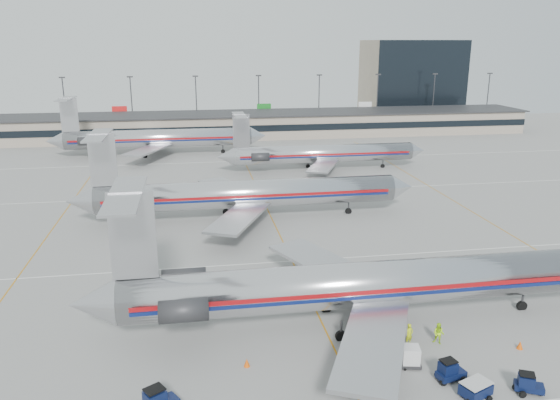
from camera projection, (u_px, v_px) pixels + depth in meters
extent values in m
plane|color=gray|center=(311.00, 300.00, 53.49)|extent=(260.00, 260.00, 0.00)
cube|color=silver|center=(292.00, 261.00, 62.97)|extent=(160.00, 0.15, 0.02)
cube|color=gray|center=(232.00, 125.00, 145.54)|extent=(160.00, 16.00, 6.00)
cube|color=black|center=(235.00, 129.00, 137.81)|extent=(160.00, 0.20, 1.60)
cube|color=#2D2D30|center=(232.00, 114.00, 144.68)|extent=(162.00, 17.00, 0.30)
cylinder|color=#38383D|center=(65.00, 106.00, 150.57)|extent=(0.30, 0.30, 15.00)
cube|color=#2D2D30|center=(62.00, 77.00, 148.46)|extent=(1.60, 0.40, 0.35)
cylinder|color=#38383D|center=(132.00, 104.00, 153.37)|extent=(0.30, 0.30, 15.00)
cube|color=#2D2D30|center=(130.00, 77.00, 151.25)|extent=(1.60, 0.40, 0.35)
cylinder|color=#38383D|center=(196.00, 103.00, 156.16)|extent=(0.30, 0.30, 15.00)
cube|color=#2D2D30|center=(195.00, 76.00, 154.05)|extent=(1.60, 0.40, 0.35)
cylinder|color=#38383D|center=(259.00, 102.00, 158.96)|extent=(0.30, 0.30, 15.00)
cube|color=#2D2D30|center=(258.00, 76.00, 156.85)|extent=(1.60, 0.40, 0.35)
cylinder|color=#38383D|center=(319.00, 101.00, 161.76)|extent=(0.30, 0.30, 15.00)
cube|color=#2D2D30|center=(319.00, 75.00, 159.64)|extent=(1.60, 0.40, 0.35)
cylinder|color=#38383D|center=(377.00, 100.00, 164.55)|extent=(0.30, 0.30, 15.00)
cube|color=#2D2D30|center=(378.00, 74.00, 162.44)|extent=(1.60, 0.40, 0.35)
cylinder|color=#38383D|center=(433.00, 99.00, 167.35)|extent=(0.30, 0.30, 15.00)
cube|color=#2D2D30|center=(435.00, 74.00, 165.23)|extent=(1.60, 0.40, 0.35)
cylinder|color=#38383D|center=(488.00, 98.00, 170.15)|extent=(0.30, 0.30, 15.00)
cube|color=#2D2D30|center=(490.00, 73.00, 168.03)|extent=(1.60, 0.40, 0.35)
cube|color=tan|center=(411.00, 79.00, 180.97)|extent=(30.00, 20.00, 25.00)
cylinder|color=silver|center=(370.00, 284.00, 48.18)|extent=(43.18, 3.99, 3.99)
cone|color=#B3B3B8|center=(93.00, 304.00, 44.53)|extent=(3.89, 3.99, 3.99)
cube|color=maroon|center=(377.00, 292.00, 46.23)|extent=(41.02, 0.05, 0.38)
cube|color=#0B1852|center=(377.00, 297.00, 46.35)|extent=(41.02, 0.05, 0.30)
cube|color=#B3B3B8|center=(325.00, 264.00, 55.31)|extent=(10.04, 14.64, 0.35)
cube|color=#B3B3B8|center=(373.00, 341.00, 40.98)|extent=(10.04, 14.64, 0.35)
cube|color=#B3B3B8|center=(133.00, 236.00, 43.50)|extent=(3.67, 0.27, 7.34)
cube|color=#B3B3B8|center=(125.00, 195.00, 42.49)|extent=(2.59, 11.34, 0.19)
cylinder|color=#2D2D30|center=(184.00, 279.00, 48.49)|extent=(3.89, 1.84, 1.84)
cylinder|color=#2D2D30|center=(184.00, 311.00, 42.66)|extent=(3.89, 1.84, 1.84)
cylinder|color=#2D2D30|center=(522.00, 301.00, 51.33)|extent=(0.22, 0.22, 1.78)
cylinder|color=#2D2D30|center=(341.00, 331.00, 46.03)|extent=(0.22, 0.22, 1.78)
cylinder|color=#2D2D30|center=(326.00, 303.00, 50.94)|extent=(0.22, 0.22, 1.78)
cylinder|color=black|center=(522.00, 306.00, 51.48)|extent=(0.97, 0.32, 0.97)
cylinder|color=silver|center=(249.00, 194.00, 77.16)|extent=(42.07, 3.89, 3.89)
cone|color=silver|center=(401.00, 187.00, 80.69)|extent=(3.37, 3.89, 3.89)
cone|color=#B3B3B8|center=(80.00, 201.00, 73.60)|extent=(3.79, 3.89, 3.89)
cube|color=maroon|center=(250.00, 196.00, 75.27)|extent=(39.97, 0.05, 0.37)
cube|color=#0B1852|center=(250.00, 199.00, 75.38)|extent=(39.97, 0.05, 0.29)
cube|color=#B3B3B8|center=(230.00, 188.00, 84.11)|extent=(9.78, 14.26, 0.34)
cube|color=#B3B3B8|center=(239.00, 217.00, 70.15)|extent=(9.78, 14.26, 0.34)
cube|color=#B3B3B8|center=(103.00, 160.00, 72.61)|extent=(3.58, 0.26, 7.15)
cube|color=#B3B3B8|center=(98.00, 135.00, 71.62)|extent=(2.52, 11.04, 0.19)
cylinder|color=#2D2D30|center=(136.00, 191.00, 77.47)|extent=(3.79, 1.79, 1.79)
cylinder|color=#2D2D30|center=(132.00, 203.00, 71.78)|extent=(3.79, 1.79, 1.79)
cylinder|color=#2D2D30|center=(349.00, 208.00, 80.23)|extent=(0.21, 0.21, 1.74)
cylinder|color=#2D2D30|center=(228.00, 219.00, 75.06)|extent=(0.21, 0.21, 1.74)
cylinder|color=#2D2D30|center=(226.00, 209.00, 79.85)|extent=(0.21, 0.21, 1.74)
cylinder|color=black|center=(348.00, 211.00, 80.37)|extent=(0.95, 0.32, 0.95)
cylinder|color=silver|center=(325.00, 154.00, 107.15)|extent=(35.43, 3.45, 3.45)
cone|color=silver|center=(417.00, 151.00, 110.13)|extent=(2.98, 3.45, 3.45)
cone|color=#B3B3B8|center=(226.00, 157.00, 104.13)|extent=(3.36, 3.45, 3.45)
cube|color=maroon|center=(327.00, 155.00, 105.46)|extent=(33.66, 0.05, 0.33)
cube|color=#0B1852|center=(327.00, 157.00, 105.57)|extent=(33.66, 0.05, 0.26)
cube|color=#B3B3B8|center=(308.00, 152.00, 113.30)|extent=(8.67, 12.64, 0.30)
cube|color=#B3B3B8|center=(323.00, 166.00, 100.93)|extent=(8.67, 12.64, 0.30)
cube|color=#B3B3B8|center=(241.00, 131.00, 103.25)|extent=(3.17, 0.23, 6.34)
cube|color=#B3B3B8|center=(239.00, 115.00, 102.38)|extent=(2.24, 9.79, 0.17)
cylinder|color=#2D2D30|center=(257.00, 152.00, 107.56)|extent=(3.36, 1.59, 1.59)
cylinder|color=#2D2D30|center=(260.00, 157.00, 102.52)|extent=(3.36, 1.59, 1.59)
cylinder|color=#2D2D30|center=(383.00, 164.00, 109.72)|extent=(0.19, 0.19, 1.54)
cylinder|color=#2D2D30|center=(313.00, 169.00, 105.28)|extent=(0.19, 0.19, 1.54)
cylinder|color=#2D2D30|center=(308.00, 164.00, 109.53)|extent=(0.19, 0.19, 1.54)
cylinder|color=black|center=(383.00, 166.00, 109.85)|extent=(0.84, 0.28, 0.84)
cylinder|color=silver|center=(160.00, 138.00, 121.26)|extent=(40.66, 3.96, 3.96)
cone|color=silver|center=(258.00, 136.00, 124.69)|extent=(3.42, 3.96, 3.96)
cone|color=#B3B3B8|center=(55.00, 141.00, 117.81)|extent=(3.85, 3.96, 3.96)
cube|color=maroon|center=(159.00, 139.00, 119.33)|extent=(38.63, 0.05, 0.37)
cube|color=#0B1852|center=(160.00, 141.00, 119.45)|extent=(38.63, 0.05, 0.30)
cube|color=#B3B3B8|center=(152.00, 138.00, 128.33)|extent=(9.95, 14.51, 0.34)
cube|color=#B3B3B8|center=(148.00, 150.00, 114.13)|extent=(9.95, 14.51, 0.34)
cube|color=#B3B3B8|center=(69.00, 115.00, 116.79)|extent=(3.64, 0.27, 7.28)
cube|color=#B3B3B8|center=(66.00, 99.00, 115.79)|extent=(2.57, 11.23, 0.19)
cylinder|color=#2D2D30|center=(92.00, 137.00, 121.74)|extent=(3.85, 1.82, 1.82)
cylinder|color=#2D2D30|center=(87.00, 141.00, 115.96)|extent=(3.85, 1.82, 1.82)
cylinder|color=#2D2D30|center=(223.00, 149.00, 124.22)|extent=(0.21, 0.21, 1.77)
cylinder|color=#2D2D30|center=(145.00, 154.00, 119.13)|extent=(0.21, 0.21, 1.77)
cylinder|color=#2D2D30|center=(147.00, 149.00, 124.00)|extent=(0.21, 0.21, 1.77)
cylinder|color=black|center=(223.00, 151.00, 124.36)|extent=(0.96, 0.32, 0.96)
cube|color=#091233|center=(155.00, 398.00, 36.73)|extent=(1.72, 1.65, 1.00)
cube|color=black|center=(154.00, 389.00, 36.54)|extent=(1.64, 1.57, 0.09)
cube|color=#091233|center=(451.00, 374.00, 40.59)|extent=(2.35, 1.55, 0.49)
cube|color=#091233|center=(448.00, 368.00, 40.38)|extent=(1.37, 1.22, 0.88)
cube|color=black|center=(449.00, 361.00, 40.21)|extent=(1.31, 1.17, 0.08)
cylinder|color=black|center=(457.00, 373.00, 41.25)|extent=(0.55, 0.18, 0.55)
cylinder|color=black|center=(464.00, 380.00, 40.32)|extent=(0.55, 0.18, 0.55)
cylinder|color=black|center=(438.00, 375.00, 41.00)|extent=(0.55, 0.18, 0.55)
cylinder|color=black|center=(444.00, 382.00, 40.07)|extent=(0.55, 0.18, 0.55)
cube|color=#091233|center=(529.00, 387.00, 39.18)|extent=(2.23, 1.75, 0.45)
cube|color=#091233|center=(526.00, 381.00, 38.98)|extent=(1.37, 1.28, 0.82)
cube|color=black|center=(527.00, 374.00, 38.83)|extent=(1.31, 1.22, 0.07)
cylinder|color=black|center=(534.00, 385.00, 39.79)|extent=(0.51, 0.16, 0.51)
cylinder|color=black|center=(542.00, 393.00, 38.93)|extent=(0.51, 0.16, 0.51)
cylinder|color=black|center=(516.00, 387.00, 39.56)|extent=(0.51, 0.16, 0.51)
cylinder|color=black|center=(523.00, 395.00, 38.70)|extent=(0.51, 0.16, 0.51)
cube|color=#091233|center=(476.00, 389.00, 38.72)|extent=(2.47, 2.12, 0.77)
cube|color=#AAAAAA|center=(477.00, 383.00, 38.56)|extent=(2.47, 2.12, 0.07)
cylinder|color=black|center=(481.00, 388.00, 39.52)|extent=(0.40, 0.15, 0.40)
cylinder|color=black|center=(490.00, 398.00, 38.38)|extent=(0.40, 0.15, 0.40)
cylinder|color=black|center=(461.00, 390.00, 39.28)|extent=(0.40, 0.15, 0.40)
cube|color=#091233|center=(369.00, 384.00, 39.35)|extent=(2.38, 1.99, 0.75)
cube|color=#AAAAAA|center=(370.00, 378.00, 39.20)|extent=(2.38, 1.99, 0.06)
cylinder|color=black|center=(376.00, 383.00, 40.14)|extent=(0.39, 0.15, 0.39)
cylinder|color=black|center=(382.00, 393.00, 39.02)|extent=(0.39, 0.15, 0.39)
cylinder|color=black|center=(357.00, 385.00, 39.90)|extent=(0.39, 0.15, 0.39)
cylinder|color=black|center=(362.00, 395.00, 38.79)|extent=(0.39, 0.15, 0.39)
cube|color=#2D2D30|center=(410.00, 363.00, 42.52)|extent=(1.82, 1.62, 0.26)
cube|color=silver|center=(411.00, 354.00, 42.30)|extent=(1.55, 1.48, 1.32)
cylinder|color=black|center=(415.00, 360.00, 43.15)|extent=(0.21, 0.11, 0.21)
cylinder|color=black|center=(420.00, 368.00, 42.15)|extent=(0.21, 0.11, 0.21)
cylinder|color=black|center=(400.00, 362.00, 42.96)|extent=(0.21, 0.11, 0.21)
cylinder|color=black|center=(405.00, 369.00, 41.96)|extent=(0.21, 0.11, 0.21)
cube|color=#AAAAAA|center=(367.00, 347.00, 44.34)|extent=(4.03, 2.75, 0.53)
cube|color=#2D2D30|center=(375.00, 333.00, 44.10)|extent=(3.92, 2.38, 1.36)
cylinder|color=black|center=(380.00, 344.00, 45.16)|extent=(0.53, 0.17, 0.53)
cylinder|color=black|center=(385.00, 352.00, 44.06)|extent=(0.53, 0.17, 0.53)
cylinder|color=black|center=(348.00, 347.00, 44.73)|extent=(0.53, 0.17, 0.53)
cylinder|color=black|center=(353.00, 355.00, 43.63)|extent=(0.53, 0.17, 0.53)
imported|color=#C0D614|center=(409.00, 334.00, 45.35)|extent=(0.81, 0.68, 1.90)
imported|color=#B1F116|center=(439.00, 334.00, 45.50)|extent=(1.15, 1.13, 1.87)
cone|color=#EB5207|center=(520.00, 345.00, 44.88)|extent=(0.64, 0.64, 0.68)
cone|color=#EB5207|center=(247.00, 363.00, 42.43)|extent=(0.55, 0.55, 0.66)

